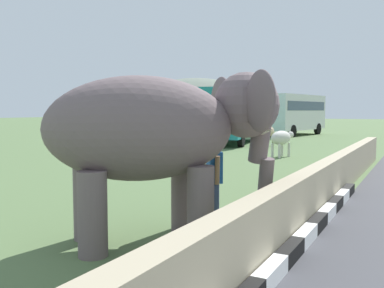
{
  "coord_description": "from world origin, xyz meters",
  "views": [
    {
      "loc": [
        -4.0,
        2.03,
        2.16
      ],
      "look_at": [
        2.24,
        5.42,
        1.6
      ],
      "focal_mm": 39.71,
      "sensor_mm": 36.0,
      "label": 1
    }
  ],
  "objects_px": {
    "person_handler": "(214,177)",
    "elephant": "(164,130)",
    "cow_mid": "(267,132)",
    "bus_teal": "(232,112)",
    "bus_white": "(293,111)",
    "cow_near": "(281,138)"
  },
  "relations": [
    {
      "from": "person_handler",
      "to": "elephant",
      "type": "bearing_deg",
      "value": 164.05
    },
    {
      "from": "person_handler",
      "to": "bus_teal",
      "type": "relative_size",
      "value": 0.19
    },
    {
      "from": "cow_near",
      "to": "person_handler",
      "type": "bearing_deg",
      "value": -169.14
    },
    {
      "from": "bus_teal",
      "to": "bus_white",
      "type": "distance_m",
      "value": 11.09
    },
    {
      "from": "elephant",
      "to": "person_handler",
      "type": "height_order",
      "value": "elephant"
    },
    {
      "from": "elephant",
      "to": "person_handler",
      "type": "distance_m",
      "value": 1.56
    },
    {
      "from": "person_handler",
      "to": "cow_near",
      "type": "bearing_deg",
      "value": 10.86
    },
    {
      "from": "bus_teal",
      "to": "cow_mid",
      "type": "height_order",
      "value": "bus_teal"
    },
    {
      "from": "cow_near",
      "to": "cow_mid",
      "type": "xyz_separation_m",
      "value": [
        5.34,
        2.47,
        0.0
      ]
    },
    {
      "from": "bus_white",
      "to": "cow_near",
      "type": "xyz_separation_m",
      "value": [
        -17.5,
        -4.17,
        -1.21
      ]
    },
    {
      "from": "elephant",
      "to": "cow_mid",
      "type": "distance_m",
      "value": 19.2
    },
    {
      "from": "person_handler",
      "to": "bus_white",
      "type": "relative_size",
      "value": 0.19
    },
    {
      "from": "bus_white",
      "to": "cow_near",
      "type": "bearing_deg",
      "value": -166.58
    },
    {
      "from": "person_handler",
      "to": "cow_mid",
      "type": "bearing_deg",
      "value": 15.35
    },
    {
      "from": "person_handler",
      "to": "bus_white",
      "type": "xyz_separation_m",
      "value": [
        29.6,
        6.5,
        1.15
      ]
    },
    {
      "from": "elephant",
      "to": "bus_teal",
      "type": "relative_size",
      "value": 0.45
    },
    {
      "from": "person_handler",
      "to": "bus_teal",
      "type": "bearing_deg",
      "value": 22.19
    },
    {
      "from": "elephant",
      "to": "cow_near",
      "type": "distance_m",
      "value": 13.49
    },
    {
      "from": "cow_near",
      "to": "cow_mid",
      "type": "height_order",
      "value": "same"
    },
    {
      "from": "bus_white",
      "to": "cow_near",
      "type": "height_order",
      "value": "bus_white"
    },
    {
      "from": "bus_teal",
      "to": "bus_white",
      "type": "height_order",
      "value": "same"
    },
    {
      "from": "cow_near",
      "to": "bus_teal",
      "type": "bearing_deg",
      "value": 39.07
    }
  ]
}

